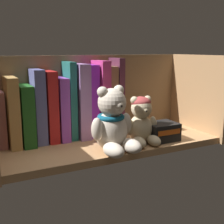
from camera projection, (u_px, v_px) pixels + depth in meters
shelf_board at (109, 144)px, 90.83cm from camera, size 65.50×25.11×2.00cm
shelf_back_panel at (92, 97)px, 99.66cm from camera, size 67.90×1.20×27.50cm
shelf_side_panel_right at (196, 95)px, 102.89cm from camera, size 1.60×27.51×27.50cm
book_1 at (11, 111)px, 85.43cm from camera, size 3.01×14.56×19.97cm
book_2 at (24, 114)px, 87.32cm from camera, size 3.52×14.75×17.49cm
book_3 at (37, 106)px, 88.52cm from camera, size 3.11×11.89×21.77cm
book_4 at (49, 106)px, 90.12cm from camera, size 3.00×12.46×21.21cm
book_5 at (59, 108)px, 91.82cm from camera, size 2.89×12.85×19.13cm
book_6 at (68, 100)px, 92.63cm from camera, size 2.07×11.30×23.71cm
book_7 at (78, 100)px, 94.11cm from camera, size 3.50×14.05×23.08cm
book_8 at (89, 100)px, 95.74cm from camera, size 2.87×11.47×22.72cm
book_9 at (98, 97)px, 97.07cm from camera, size 2.86×13.95×23.91cm
book_10 at (107, 99)px, 98.68cm from camera, size 2.74×11.46×22.11cm
book_11 at (115, 95)px, 99.66cm from camera, size 2.03×10.90×24.60cm
teddy_bear_larger at (113, 124)px, 80.35cm from camera, size 13.28×13.81×17.91cm
teddy_bear_smaller at (142, 121)px, 87.04cm from camera, size 10.38×10.62×14.11cm
small_product_box at (161, 131)px, 91.01cm from camera, size 9.32×7.82×5.40cm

